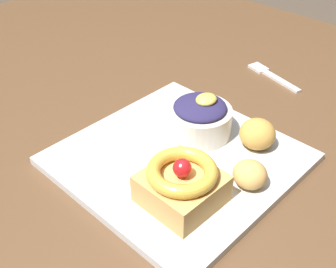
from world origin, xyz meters
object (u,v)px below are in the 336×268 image
object	(u,v)px
fork	(271,75)
front_plate	(178,159)
berry_ramekin	(200,118)
fritter_middle	(250,174)
fritter_front	(257,134)
cake_slice	(182,183)

from	to	relation	value
fork	front_plate	bearing A→B (deg)	112.12
berry_ramekin	fritter_middle	size ratio (longest dim) A/B	2.12
fritter_front	fritter_middle	size ratio (longest dim) A/B	1.15
fritter_front	fritter_middle	bearing A→B (deg)	-151.73
cake_slice	berry_ramekin	bearing A→B (deg)	31.80
berry_ramekin	cake_slice	bearing A→B (deg)	-148.20
front_plate	fritter_middle	world-z (taller)	fritter_middle
berry_ramekin	fork	distance (m)	0.25
fritter_middle	berry_ramekin	bearing A→B (deg)	70.88
cake_slice	fritter_front	xyz separation A→B (m)	(0.16, -0.00, -0.01)
cake_slice	front_plate	bearing A→B (deg)	45.41
fritter_front	fritter_middle	xyz separation A→B (m)	(-0.08, -0.04, -0.00)
front_plate	berry_ramekin	distance (m)	0.07
berry_ramekin	fork	size ratio (longest dim) A/B	0.76
fork	fritter_middle	bearing A→B (deg)	131.61
cake_slice	fork	distance (m)	0.39
berry_ramekin	fritter_front	distance (m)	0.09
front_plate	cake_slice	world-z (taller)	cake_slice
fritter_front	fritter_middle	world-z (taller)	fritter_front
cake_slice	berry_ramekin	world-z (taller)	berry_ramekin
front_plate	cake_slice	distance (m)	0.09
fritter_front	fork	world-z (taller)	fritter_front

